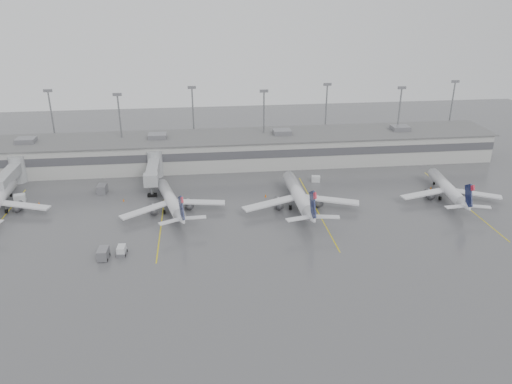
{
  "coord_description": "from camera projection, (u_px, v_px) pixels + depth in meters",
  "views": [
    {
      "loc": [
        -8.47,
        -77.62,
        48.04
      ],
      "look_at": [
        3.51,
        24.0,
        5.0
      ],
      "focal_mm": 35.0,
      "sensor_mm": 36.0,
      "label": 1
    }
  ],
  "objects": [
    {
      "name": "gse_uld_c",
      "position": [
        316.0,
        179.0,
        130.06
      ],
      "size": [
        2.41,
        1.82,
        1.55
      ],
      "primitive_type": "cube",
      "rotation": [
        0.0,
        0.0,
        -0.18
      ],
      "color": "silver",
      "rests_on": "ground"
    },
    {
      "name": "jet_bridge_right",
      "position": [
        154.0,
        168.0,
        128.74
      ],
      "size": [
        4.0,
        17.2,
        7.0
      ],
      "color": "gray",
      "rests_on": "ground"
    },
    {
      "name": "jet_bridge_left",
      "position": [
        12.0,
        174.0,
        124.96
      ],
      "size": [
        4.0,
        17.2,
        7.0
      ],
      "color": "gray",
      "rests_on": "ground"
    },
    {
      "name": "stand_markings",
      "position": [
        241.0,
        213.0,
        112.56
      ],
      "size": [
        105.25,
        40.0,
        0.01
      ],
      "color": "#D1BC0C",
      "rests_on": "ground"
    },
    {
      "name": "gse_uld_b",
      "position": [
        164.0,
        187.0,
        124.55
      ],
      "size": [
        2.46,
        1.86,
        1.59
      ],
      "primitive_type": "cube",
      "rotation": [
        0.0,
        0.0,
        0.17
      ],
      "color": "silver",
      "rests_on": "ground"
    },
    {
      "name": "jet_mid_left",
      "position": [
        172.0,
        201.0,
        112.15
      ],
      "size": [
        23.26,
        26.39,
        8.68
      ],
      "rotation": [
        0.0,
        0.0,
        0.24
      ],
      "color": "silver",
      "rests_on": "ground"
    },
    {
      "name": "gse_loader",
      "position": [
        102.0,
        189.0,
        123.04
      ],
      "size": [
        2.29,
        3.47,
        2.1
      ],
      "primitive_type": "cube",
      "rotation": [
        0.0,
        0.0,
        -0.06
      ],
      "color": "slate",
      "rests_on": "ground"
    },
    {
      "name": "cone_c",
      "position": [
        266.0,
        196.0,
        120.85
      ],
      "size": [
        0.47,
        0.47,
        0.75
      ],
      "primitive_type": "cone",
      "color": "#E46404",
      "rests_on": "ground"
    },
    {
      "name": "jet_mid_right",
      "position": [
        299.0,
        196.0,
        113.94
      ],
      "size": [
        27.15,
        30.43,
        9.84
      ],
      "rotation": [
        0.0,
        0.0,
        0.02
      ],
      "color": "silver",
      "rests_on": "ground"
    },
    {
      "name": "baggage_tug",
      "position": [
        122.0,
        251.0,
        95.18
      ],
      "size": [
        1.92,
        2.83,
        1.77
      ],
      "rotation": [
        0.0,
        0.0,
        -0.05
      ],
      "color": "silver",
      "rests_on": "ground"
    },
    {
      "name": "light_masts",
      "position": [
        228.0,
        117.0,
        144.29
      ],
      "size": [
        142.4,
        8.0,
        20.6
      ],
      "color": "gray",
      "rests_on": "ground"
    },
    {
      "name": "cone_a",
      "position": [
        39.0,
        203.0,
        116.92
      ],
      "size": [
        0.4,
        0.4,
        0.63
      ],
      "primitive_type": "cone",
      "color": "#E46404",
      "rests_on": "ground"
    },
    {
      "name": "terminal",
      "position": [
        230.0,
        149.0,
        142.05
      ],
      "size": [
        152.0,
        17.0,
        9.45
      ],
      "color": "#B0B0AB",
      "rests_on": "ground"
    },
    {
      "name": "jet_far_right",
      "position": [
        448.0,
        189.0,
        118.74
      ],
      "size": [
        23.86,
        26.87,
        8.7
      ],
      "rotation": [
        0.0,
        0.0,
        -0.11
      ],
      "color": "silver",
      "rests_on": "ground"
    },
    {
      "name": "cone_b",
      "position": [
        124.0,
        200.0,
        118.59
      ],
      "size": [
        0.39,
        0.39,
        0.62
      ],
      "primitive_type": "cone",
      "color": "#E46404",
      "rests_on": "ground"
    },
    {
      "name": "gse_uld_a",
      "position": [
        20.0,
        198.0,
        118.2
      ],
      "size": [
        2.85,
        2.2,
        1.8
      ],
      "primitive_type": "cube",
      "rotation": [
        0.0,
        0.0,
        0.22
      ],
      "color": "silver",
      "rests_on": "ground"
    },
    {
      "name": "baggage_cart",
      "position": [
        103.0,
        254.0,
        93.58
      ],
      "size": [
        2.0,
        3.3,
        2.06
      ],
      "rotation": [
        0.0,
        0.0,
        -0.05
      ],
      "color": "slate",
      "rests_on": "ground"
    },
    {
      "name": "ground",
      "position": [
        252.0,
        269.0,
        90.59
      ],
      "size": [
        260.0,
        260.0,
        0.0
      ],
      "primitive_type": "plane",
      "color": "#4D4D4F",
      "rests_on": "ground"
    },
    {
      "name": "cone_d",
      "position": [
        431.0,
        188.0,
        125.57
      ],
      "size": [
        0.46,
        0.46,
        0.73
      ],
      "primitive_type": "cone",
      "color": "#E46404",
      "rests_on": "ground"
    }
  ]
}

